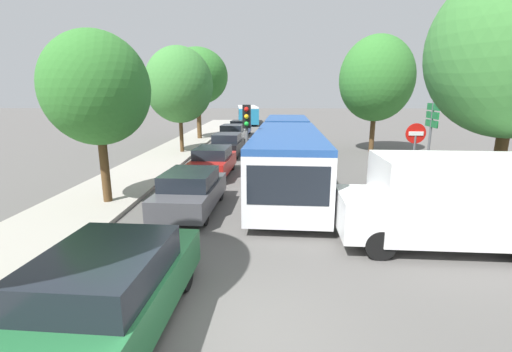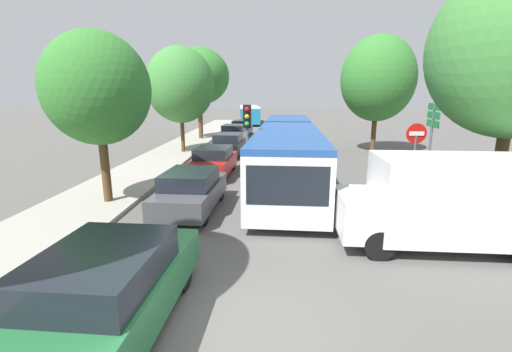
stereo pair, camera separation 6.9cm
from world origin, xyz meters
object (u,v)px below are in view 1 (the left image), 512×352
(tree_left_mid, at_px, (97,89))
(tree_right_mid, at_px, (376,79))
(traffic_light, at_px, (247,128))
(white_van, at_px, (450,200))
(tree_left_distant, at_px, (198,78))
(articulated_bus, at_px, (287,145))
(tree_left_far, at_px, (179,85))
(queued_car_blue, at_px, (240,128))
(queued_car_white, at_px, (233,134))
(queued_car_graphite, at_px, (191,191))
(direction_sign_post, at_px, (431,125))
(queued_car_green, at_px, (109,292))
(city_bus_rear, at_px, (247,113))
(no_entry_sign, at_px, (414,150))
(queued_car_red, at_px, (213,161))
(queued_car_black, at_px, (227,144))

(tree_left_mid, distance_m, tree_right_mid, 17.50)
(traffic_light, bearing_deg, white_van, 44.94)
(tree_left_mid, height_order, tree_left_distant, tree_left_distant)
(articulated_bus, relative_size, tree_left_far, 2.42)
(queued_car_blue, bearing_deg, queued_car_white, -178.98)
(queued_car_graphite, relative_size, direction_sign_post, 1.12)
(queued_car_blue, relative_size, traffic_light, 1.24)
(queued_car_graphite, height_order, direction_sign_post, direction_sign_post)
(articulated_bus, xyz_separation_m, traffic_light, (-1.81, -2.97, 1.10))
(queued_car_green, relative_size, tree_right_mid, 0.58)
(queued_car_green, relative_size, tree_left_far, 0.65)
(queued_car_white, bearing_deg, queued_car_graphite, -176.18)
(city_bus_rear, distance_m, queued_car_green, 42.75)
(tree_left_far, bearing_deg, queued_car_blue, 73.81)
(articulated_bus, height_order, tree_left_far, tree_left_far)
(city_bus_rear, xyz_separation_m, tree_left_far, (-3.13, -25.21, 3.03))
(articulated_bus, relative_size, white_van, 3.22)
(city_bus_rear, distance_m, no_entry_sign, 36.27)
(queued_car_green, relative_size, traffic_light, 1.29)
(queued_car_graphite, distance_m, traffic_light, 3.76)
(city_bus_rear, height_order, queued_car_red, city_bus_rear)
(no_entry_sign, distance_m, tree_left_far, 15.01)
(articulated_bus, distance_m, direction_sign_post, 6.30)
(queued_car_green, relative_size, queued_car_graphite, 1.09)
(tree_left_mid, bearing_deg, queued_car_red, 56.73)
(queued_car_white, relative_size, traffic_light, 1.29)
(tree_right_mid, bearing_deg, queued_car_blue, 134.61)
(queued_car_black, distance_m, queued_car_white, 5.89)
(queued_car_green, xyz_separation_m, tree_left_distant, (-3.10, 24.86, 4.44))
(tree_left_mid, height_order, tree_left_far, tree_left_far)
(no_entry_sign, bearing_deg, city_bus_rear, -168.01)
(queued_car_graphite, bearing_deg, queued_car_black, 3.05)
(direction_sign_post, bearing_deg, traffic_light, 13.91)
(queued_car_red, height_order, queued_car_white, queued_car_white)
(queued_car_white, xyz_separation_m, tree_left_mid, (-2.96, -16.12, 3.20))
(queued_car_black, bearing_deg, tree_right_mid, -76.62)
(queued_car_white, xyz_separation_m, white_van, (7.13, -19.29, 0.49))
(queued_car_green, distance_m, tree_left_distant, 25.44)
(no_entry_sign, bearing_deg, direction_sign_post, 145.59)
(queued_car_red, relative_size, queued_car_blue, 0.96)
(white_van, distance_m, tree_right_mid, 15.74)
(queued_car_red, relative_size, no_entry_sign, 1.43)
(tree_left_far, xyz_separation_m, tree_right_mid, (12.71, 1.04, 0.42))
(articulated_bus, relative_size, queued_car_blue, 3.89)
(queued_car_green, relative_size, queued_car_red, 1.09)
(queued_car_black, relative_size, tree_left_mid, 0.72)
(queued_car_red, xyz_separation_m, traffic_light, (1.74, -2.41, 1.80))
(queued_car_black, distance_m, no_entry_sign, 12.30)
(queued_car_green, bearing_deg, queued_car_black, 3.14)
(queued_car_red, height_order, tree_left_far, tree_left_far)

